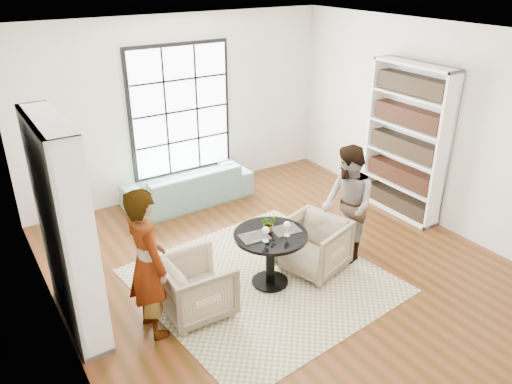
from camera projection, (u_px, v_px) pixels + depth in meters
ground at (280, 266)px, 6.73m from camera, size 6.00×6.00×0.00m
room_shell at (259, 167)px, 6.61m from camera, size 6.00×6.01×6.00m
rug at (262, 280)px, 6.42m from camera, size 3.11×3.11×0.01m
pedestal_table at (270, 248)px, 6.15m from camera, size 0.91×0.91×0.73m
sofa at (188, 185)px, 8.38m from camera, size 2.15×0.90×0.62m
armchair_left at (197, 287)px, 5.72m from camera, size 0.79×0.77×0.70m
armchair_right at (313, 245)px, 6.53m from camera, size 0.98×0.96×0.72m
person_left at (147, 263)px, 5.23m from camera, size 0.46×0.66×1.73m
person_right at (348, 205)px, 6.61m from camera, size 0.84×0.94×1.62m
placemat_left at (254, 237)px, 5.99m from camera, size 0.37×0.29×0.01m
placemat_right at (286, 230)px, 6.15m from camera, size 0.37×0.29×0.01m
cutlery_left at (254, 236)px, 5.99m from camera, size 0.16×0.23×0.01m
cutlery_right at (286, 229)px, 6.15m from camera, size 0.16×0.23×0.01m
wine_glass_left at (266, 231)px, 5.85m from camera, size 0.09×0.09×0.20m
wine_glass_right at (287, 225)px, 5.97m from camera, size 0.09×0.09×0.19m
flower_centerpiece at (268, 223)px, 6.09m from camera, size 0.22×0.20×0.21m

